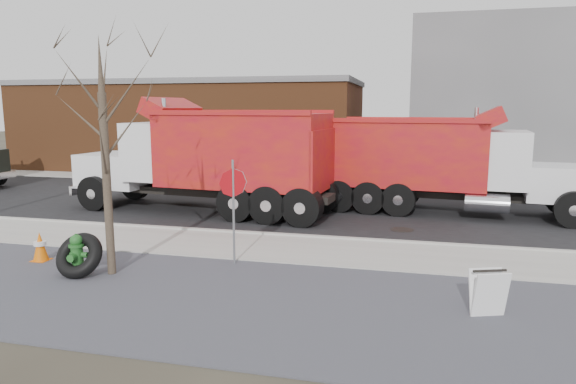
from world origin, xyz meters
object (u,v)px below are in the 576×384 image
(fire_hydrant, at_px, (77,256))
(dump_truck_red_b, at_px, (211,156))
(stop_sign, at_px, (233,193))
(truck_tire, at_px, (79,256))
(sandwich_board, at_px, (488,293))
(dump_truck_red_a, at_px, (445,161))

(fire_hydrant, height_order, dump_truck_red_b, dump_truck_red_b)
(stop_sign, distance_m, dump_truck_red_b, 6.35)
(truck_tire, height_order, sandwich_board, truck_tire)
(stop_sign, height_order, dump_truck_red_b, dump_truck_red_b)
(fire_hydrant, relative_size, dump_truck_red_b, 0.10)
(truck_tire, relative_size, dump_truck_red_b, 0.11)
(dump_truck_red_a, distance_m, dump_truck_red_b, 8.17)
(fire_hydrant, bearing_deg, sandwich_board, -3.67)
(stop_sign, xyz_separation_m, dump_truck_red_b, (-2.86, 5.66, 0.30))
(sandwich_board, bearing_deg, truck_tire, 158.28)
(sandwich_board, height_order, dump_truck_red_a, dump_truck_red_a)
(fire_hydrant, bearing_deg, dump_truck_red_a, 46.00)
(truck_tire, bearing_deg, dump_truck_red_a, 48.03)
(fire_hydrant, xyz_separation_m, dump_truck_red_a, (8.23, 9.00, 1.44))
(dump_truck_red_b, bearing_deg, dump_truck_red_a, -161.84)
(fire_hydrant, distance_m, sandwich_board, 8.53)
(sandwich_board, bearing_deg, fire_hydrant, 157.97)
(fire_hydrant, relative_size, dump_truck_red_a, 0.10)
(fire_hydrant, height_order, sandwich_board, fire_hydrant)
(fire_hydrant, height_order, dump_truck_red_a, dump_truck_red_a)
(dump_truck_red_a, bearing_deg, truck_tire, -126.16)
(dump_truck_red_a, xyz_separation_m, dump_truck_red_b, (-7.98, -1.75, 0.15))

